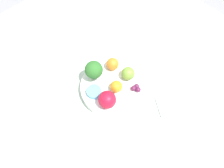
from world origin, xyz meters
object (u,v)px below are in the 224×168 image
at_px(bowl, 112,88).
at_px(apple_red, 128,73).
at_px(small_cup, 94,92).
at_px(broccoli, 94,70).
at_px(apple_green, 107,100).
at_px(spoon, 160,106).
at_px(orange_back, 113,64).
at_px(grape_cluster, 136,88).
at_px(orange_front, 117,86).

bearing_deg(bowl, apple_red, 78.48).
distance_m(apple_red, small_cup, 0.13).
xyz_separation_m(broccoli, apple_green, (0.10, -0.04, -0.02)).
distance_m(broccoli, apple_red, 0.12).
xyz_separation_m(apple_red, spoon, (0.15, 0.01, -0.05)).
xyz_separation_m(orange_back, grape_cluster, (0.12, -0.00, -0.01)).
xyz_separation_m(orange_front, grape_cluster, (0.05, 0.05, -0.01)).
height_order(broccoli, orange_front, broccoli).
relative_size(bowl, orange_back, 4.88).
bearing_deg(apple_red, orange_back, -169.69).
bearing_deg(small_cup, orange_front, 58.99).
distance_m(apple_green, orange_back, 0.14).
distance_m(grape_cluster, small_cup, 0.14).
bearing_deg(spoon, small_cup, -142.29).
distance_m(orange_front, spoon, 0.16).
relative_size(orange_back, spoon, 0.62).
xyz_separation_m(apple_green, orange_front, (-0.02, 0.06, -0.01)).
bearing_deg(orange_back, grape_cluster, -1.32).
bearing_deg(small_cup, apple_red, 75.63).
bearing_deg(bowl, spoon, 25.12).
bearing_deg(bowl, orange_back, 135.39).
bearing_deg(grape_cluster, spoon, 15.67).
bearing_deg(broccoli, spoon, 22.94).
bearing_deg(small_cup, apple_green, 6.75).
bearing_deg(small_cup, broccoli, 137.45).
height_order(broccoli, small_cup, broccoli).
bearing_deg(orange_back, orange_front, -33.42).
distance_m(bowl, small_cup, 0.07).
relative_size(broccoli, orange_front, 1.87).
bearing_deg(broccoli, apple_red, 46.69).
height_order(apple_red, grape_cluster, apple_red).
xyz_separation_m(apple_red, orange_front, (0.01, -0.06, -0.00)).
bearing_deg(grape_cluster, apple_red, 164.79).
xyz_separation_m(apple_red, orange_back, (-0.06, -0.01, -0.00)).
bearing_deg(grape_cluster, broccoli, -152.37).
relative_size(orange_front, grape_cluster, 1.26).
bearing_deg(spoon, apple_green, -132.67).
relative_size(small_cup, spoon, 0.68).
height_order(broccoli, apple_red, broccoli).
bearing_deg(apple_green, small_cup, -173.25).
bearing_deg(apple_green, orange_back, 129.84).
bearing_deg(broccoli, orange_back, 78.87).
height_order(apple_red, orange_back, apple_red).
xyz_separation_m(apple_red, grape_cluster, (0.05, -0.01, -0.01)).
relative_size(apple_red, apple_green, 0.79).
bearing_deg(spoon, broccoli, -157.06).
bearing_deg(spoon, orange_back, -173.70).
bearing_deg(apple_green, apple_red, 101.89).
relative_size(apple_green, small_cup, 1.19).
bearing_deg(apple_red, spoon, 4.50).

